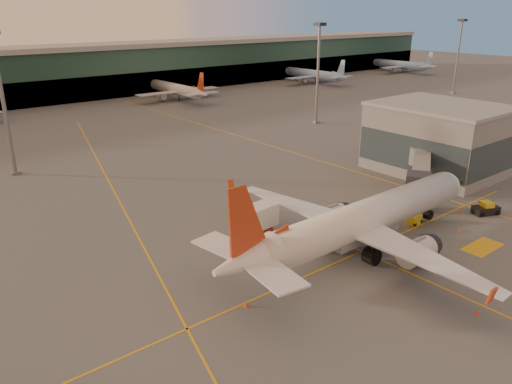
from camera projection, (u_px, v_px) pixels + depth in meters
ground at (368, 280)px, 56.24m from camera, size 600.00×600.00×0.00m
taxi_markings at (131, 190)px, 84.27m from camera, size 100.12×173.00×0.01m
terminal at (11, 77)px, 156.40m from camera, size 400.00×20.00×17.60m
gate_building at (439, 138)px, 92.00m from camera, size 18.40×22.40×12.60m
mast_west_near at (2, 93)px, 87.28m from camera, size 2.40×2.40×25.60m
mast_east_near at (318, 66)px, 128.87m from camera, size 2.40×2.40×25.60m
mast_east_far at (458, 51)px, 176.27m from camera, size 2.40×2.40×25.60m
distant_aircraft_row at (77, 112)px, 148.53m from camera, size 350.00×34.00×13.00m
main_airplane at (360, 221)px, 61.14m from camera, size 43.02×38.63×13.02m
jet_bridge at (421, 169)px, 80.63m from camera, size 17.67×12.46×6.26m
catering_truck at (256, 221)px, 65.02m from camera, size 6.35×3.28×4.74m
gpu_cart at (415, 219)px, 70.77m from camera, size 2.37×1.59×1.31m
pushback_tug at (486, 209)px, 74.12m from camera, size 4.18×3.31×1.91m
cone_nose at (461, 212)px, 74.55m from camera, size 0.42×0.42×0.54m
cone_tail at (246, 304)px, 51.10m from camera, size 0.46×0.46×0.58m
cone_wing_right at (478, 313)px, 49.73m from camera, size 0.38×0.38×0.49m
cone_wing_left at (260, 210)px, 75.32m from camera, size 0.38×0.38×0.49m
cone_fwd at (459, 229)px, 68.64m from camera, size 0.38×0.38×0.49m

